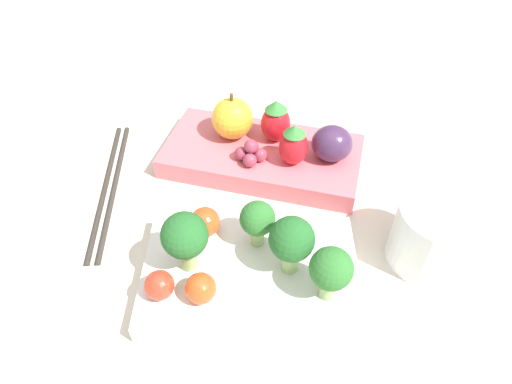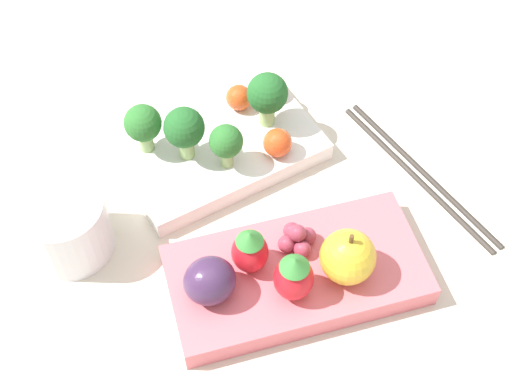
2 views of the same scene
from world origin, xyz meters
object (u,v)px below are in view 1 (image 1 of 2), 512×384
at_px(broccoli_floret_0, 292,241).
at_px(broccoli_floret_1, 185,237).
at_px(cherry_tomato_0, 159,285).
at_px(bento_box_savoury, 251,275).
at_px(bento_box_fruit, 260,156).
at_px(cherry_tomato_2, 205,222).
at_px(broccoli_floret_3, 331,270).
at_px(apple, 232,118).
at_px(cherry_tomato_1, 201,288).
at_px(broccoli_floret_2, 258,220).
at_px(drinking_cup, 434,235).
at_px(strawberry_0, 276,121).
at_px(plum, 332,143).
at_px(strawberry_1, 294,145).
at_px(grape_cluster, 251,153).
at_px(chopsticks_pair, 109,185).

bearing_deg(broccoli_floret_0, broccoli_floret_1, 4.64).
bearing_deg(cherry_tomato_0, bento_box_savoury, -154.13).
distance_m(bento_box_fruit, cherry_tomato_2, 0.13).
xyz_separation_m(broccoli_floret_3, apple, (0.11, -0.20, -0.01)).
bearing_deg(bento_box_fruit, cherry_tomato_1, 81.87).
distance_m(broccoli_floret_2, drinking_cup, 0.16).
bearing_deg(cherry_tomato_1, strawberry_0, -101.40).
distance_m(broccoli_floret_2, broccoli_floret_3, 0.08).
bearing_deg(cherry_tomato_1, broccoli_floret_1, -60.81).
bearing_deg(broccoli_floret_0, apple, -66.73).
bearing_deg(apple, broccoli_floret_3, 118.40).
bearing_deg(cherry_tomato_2, apple, -91.64).
height_order(broccoli_floret_1, cherry_tomato_0, broccoli_floret_1).
bearing_deg(plum, broccoli_floret_1, 51.86).
relative_size(apple, plum, 1.26).
relative_size(bento_box_savoury, strawberry_1, 4.17).
height_order(cherry_tomato_2, grape_cluster, grape_cluster).
relative_size(broccoli_floret_1, cherry_tomato_0, 2.43).
xyz_separation_m(plum, grape_cluster, (0.08, 0.01, -0.01)).
bearing_deg(broccoli_floret_1, strawberry_1, -119.52).
distance_m(broccoli_floret_1, broccoli_floret_2, 0.07).
xyz_separation_m(broccoli_floret_0, strawberry_1, (0.01, -0.14, -0.01)).
bearing_deg(strawberry_1, grape_cluster, 2.37).
distance_m(broccoli_floret_3, strawberry_0, 0.21).
xyz_separation_m(bento_box_savoury, plum, (-0.07, -0.15, 0.03)).
bearing_deg(cherry_tomato_0, cherry_tomato_1, -179.06).
bearing_deg(strawberry_1, broccoli_floret_2, 77.13).
relative_size(strawberry_1, chopsticks_pair, 0.23).
height_order(bento_box_savoury, grape_cluster, grape_cluster).
height_order(apple, chopsticks_pair, apple).
bearing_deg(strawberry_1, cherry_tomato_1, 69.68).
relative_size(broccoli_floret_0, drinking_cup, 0.79).
xyz_separation_m(broccoli_floret_3, strawberry_0, (0.06, -0.20, -0.01)).
distance_m(bento_box_fruit, broccoli_floret_2, 0.14).
bearing_deg(strawberry_1, bento_box_fruit, -27.36).
height_order(broccoli_floret_2, broccoli_floret_3, broccoli_floret_3).
relative_size(bento_box_savoury, cherry_tomato_1, 7.73).
height_order(bento_box_fruit, broccoli_floret_2, broccoli_floret_2).
height_order(cherry_tomato_1, drinking_cup, drinking_cup).
height_order(broccoli_floret_1, drinking_cup, broccoli_floret_1).
height_order(broccoli_floret_0, grape_cluster, broccoli_floret_0).
bearing_deg(strawberry_1, apple, -28.73).
distance_m(broccoli_floret_3, apple, 0.23).
bearing_deg(drinking_cup, broccoli_floret_2, 5.90).
bearing_deg(plum, broccoli_floret_0, 76.69).
distance_m(broccoli_floret_0, broccoli_floret_1, 0.09).
xyz_separation_m(bento_box_savoury, strawberry_0, (-0.01, -0.18, 0.04)).
relative_size(broccoli_floret_1, strawberry_0, 1.19).
bearing_deg(broccoli_floret_3, broccoli_floret_1, -7.79).
relative_size(broccoli_floret_0, grape_cluster, 1.65).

